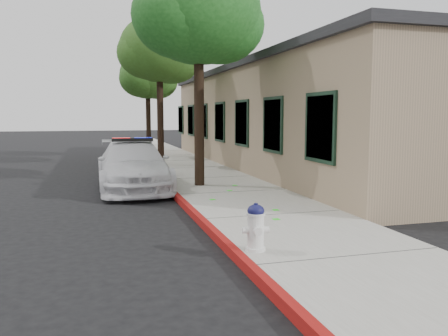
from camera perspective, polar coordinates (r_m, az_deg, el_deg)
The scene contains 9 objects.
ground at distance 9.39m, azimuth -3.02°, elevation -7.24°, with size 120.00×120.00×0.00m, color black.
sidewalk at distance 12.62m, azimuth 1.03°, elevation -3.30°, with size 3.20×60.00×0.15m, color gray.
red_curb at distance 12.26m, azimuth -5.88°, elevation -3.60°, with size 0.14×60.00×0.16m, color #A11311.
clapboard_building at distance 19.90m, azimuth 10.13°, elevation 6.16°, with size 7.30×20.89×4.24m.
police_car at distance 14.11m, azimuth -11.24°, elevation 0.31°, with size 2.05×5.01×1.57m.
fire_hydrant at distance 7.16m, azimuth 3.96°, elevation -7.32°, with size 0.43×0.37×0.75m.
street_tree_near at distance 13.97m, azimuth -3.14°, elevation 18.37°, with size 3.95×3.62×6.63m.
street_tree_mid at distance 19.67m, azimuth -7.97°, elevation 14.09°, with size 3.55×3.25×6.20m.
street_tree_far at distance 23.81m, azimuth -9.39°, elevation 11.02°, with size 2.99×2.79×5.27m.
Camera 1 is at (-2.02, -8.89, 2.25)m, focal length 36.81 mm.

